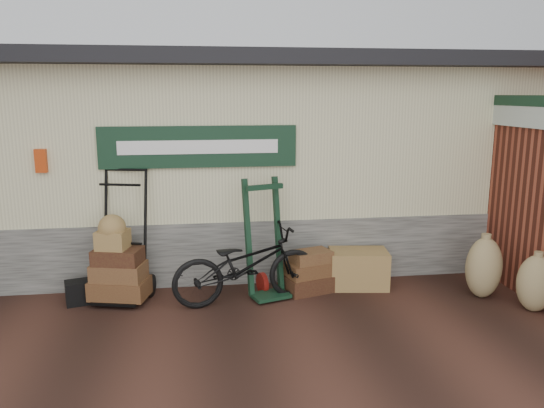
% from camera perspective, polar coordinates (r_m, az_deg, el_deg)
% --- Properties ---
extents(ground, '(80.00, 80.00, 0.00)m').
position_cam_1_polar(ground, '(6.66, -4.70, -11.60)').
color(ground, black).
rests_on(ground, ground).
extents(station_building, '(14.40, 4.10, 3.20)m').
position_cam_1_polar(station_building, '(8.91, -5.99, 5.13)').
color(station_building, '#4C4C47').
rests_on(station_building, ground).
extents(brick_outbuilding, '(1.71, 4.51, 2.62)m').
position_cam_1_polar(brick_outbuilding, '(8.96, 26.14, 2.00)').
color(brick_outbuilding, maroon).
rests_on(brick_outbuilding, ground).
extents(porter_trolley, '(1.00, 0.84, 1.72)m').
position_cam_1_polar(porter_trolley, '(7.12, -15.75, -3.12)').
color(porter_trolley, black).
rests_on(porter_trolley, ground).
extents(green_barrow, '(0.68, 0.63, 1.56)m').
position_cam_1_polar(green_barrow, '(6.94, -0.76, -3.74)').
color(green_barrow, black).
rests_on(green_barrow, ground).
extents(suitcase_stack, '(0.74, 0.58, 0.58)m').
position_cam_1_polar(suitcase_stack, '(7.23, 4.01, -7.21)').
color(suitcase_stack, '#381811').
rests_on(suitcase_stack, ground).
extents(wicker_hamper, '(0.85, 0.62, 0.51)m').
position_cam_1_polar(wicker_hamper, '(7.51, 9.27, -6.86)').
color(wicker_hamper, olive).
rests_on(wicker_hamper, ground).
extents(black_trunk, '(0.36, 0.33, 0.30)m').
position_cam_1_polar(black_trunk, '(7.30, -20.15, -8.92)').
color(black_trunk, black).
rests_on(black_trunk, ground).
extents(bicycle, '(1.00, 2.00, 1.11)m').
position_cam_1_polar(bicycle, '(6.79, -2.79, -6.10)').
color(bicycle, black).
rests_on(bicycle, ground).
extents(burlap_sack_left, '(0.63, 0.58, 0.81)m').
position_cam_1_polar(burlap_sack_left, '(7.52, 21.82, -6.37)').
color(burlap_sack_left, olive).
rests_on(burlap_sack_left, ground).
extents(burlap_sack_right, '(0.57, 0.53, 0.72)m').
position_cam_1_polar(burlap_sack_right, '(7.32, 26.50, -7.65)').
color(burlap_sack_right, olive).
rests_on(burlap_sack_right, ground).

